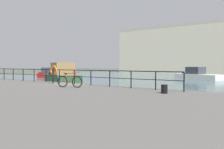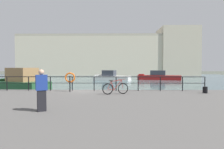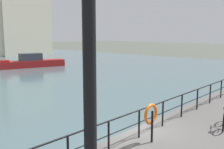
{
  "view_description": "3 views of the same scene",
  "coord_description": "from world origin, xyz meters",
  "px_view_note": "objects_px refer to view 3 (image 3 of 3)",
  "views": [
    {
      "loc": [
        13.61,
        -12.99,
        2.35
      ],
      "look_at": [
        -0.23,
        5.37,
        1.43
      ],
      "focal_mm": 37.94,
      "sensor_mm": 36.0,
      "label": 1
    },
    {
      "loc": [
        2.48,
        -15.99,
        2.71
      ],
      "look_at": [
        2.18,
        2.89,
        2.02
      ],
      "focal_mm": 32.71,
      "sensor_mm": 36.0,
      "label": 2
    },
    {
      "loc": [
        -8.33,
        -6.25,
        4.75
      ],
      "look_at": [
        2.49,
        3.54,
        2.48
      ],
      "focal_mm": 42.21,
      "sensor_mm": 36.0,
      "label": 3
    }
  ],
  "objects_px": {
    "moored_harbor_tender": "(32,62)",
    "parked_bicycle": "(224,118)",
    "quay_lamp_post": "(90,125)",
    "life_ring_stand": "(151,115)"
  },
  "relations": [
    {
      "from": "moored_harbor_tender",
      "to": "parked_bicycle",
      "type": "distance_m",
      "value": 31.31
    },
    {
      "from": "life_ring_stand",
      "to": "quay_lamp_post",
      "type": "height_order",
      "value": "quay_lamp_post"
    },
    {
      "from": "moored_harbor_tender",
      "to": "parked_bicycle",
      "type": "bearing_deg",
      "value": 89.71
    },
    {
      "from": "moored_harbor_tender",
      "to": "life_ring_stand",
      "type": "xyz_separation_m",
      "value": [
        -12.45,
        -28.53,
        1.19
      ]
    },
    {
      "from": "parked_bicycle",
      "to": "life_ring_stand",
      "type": "height_order",
      "value": "life_ring_stand"
    },
    {
      "from": "moored_harbor_tender",
      "to": "quay_lamp_post",
      "type": "height_order",
      "value": "quay_lamp_post"
    },
    {
      "from": "moored_harbor_tender",
      "to": "quay_lamp_post",
      "type": "bearing_deg",
      "value": 76.66
    },
    {
      "from": "parked_bicycle",
      "to": "quay_lamp_post",
      "type": "height_order",
      "value": "quay_lamp_post"
    },
    {
      "from": "parked_bicycle",
      "to": "life_ring_stand",
      "type": "distance_m",
      "value": 3.62
    },
    {
      "from": "quay_lamp_post",
      "to": "parked_bicycle",
      "type": "bearing_deg",
      "value": 11.46
    }
  ]
}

